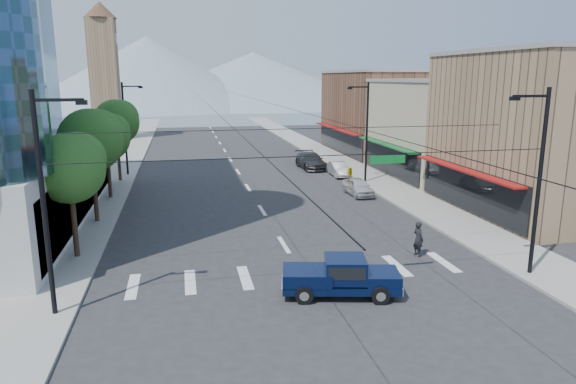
% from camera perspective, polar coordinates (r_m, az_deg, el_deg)
% --- Properties ---
extents(ground, '(160.00, 160.00, 0.00)m').
position_cam_1_polar(ground, '(24.19, 2.36, -10.30)').
color(ground, '#28282B').
rests_on(ground, ground).
extents(sidewalk_left, '(4.00, 120.00, 0.15)m').
position_cam_1_polar(sidewalk_left, '(62.64, -17.62, 3.44)').
color(sidewalk_left, gray).
rests_on(sidewalk_left, ground).
extents(sidewalk_right, '(4.00, 120.00, 0.15)m').
position_cam_1_polar(sidewalk_right, '(64.71, 4.06, 4.28)').
color(sidewalk_right, gray).
rests_on(sidewalk_right, ground).
extents(shop_near, '(12.00, 14.00, 11.00)m').
position_cam_1_polar(shop_near, '(40.79, 27.15, 5.72)').
color(shop_near, '#8C6B4C').
rests_on(shop_near, ground).
extents(shop_mid, '(12.00, 14.00, 9.00)m').
position_cam_1_polar(shop_mid, '(52.47, 17.49, 6.66)').
color(shop_mid, tan).
rests_on(shop_mid, ground).
extents(shop_far, '(12.00, 18.00, 10.00)m').
position_cam_1_polar(shop_far, '(66.81, 10.82, 8.60)').
color(shop_far, brown).
rests_on(shop_far, ground).
extents(clock_tower, '(4.80, 4.80, 20.40)m').
position_cam_1_polar(clock_tower, '(84.33, -19.76, 12.72)').
color(clock_tower, '#8C6B4C').
rests_on(clock_tower, ground).
extents(mountain_left, '(80.00, 80.00, 22.00)m').
position_cam_1_polar(mountain_left, '(171.87, -15.32, 12.70)').
color(mountain_left, gray).
rests_on(mountain_left, ground).
extents(mountain_right, '(90.00, 90.00, 18.00)m').
position_cam_1_polar(mountain_right, '(183.38, -3.86, 12.45)').
color(mountain_right, gray).
rests_on(mountain_right, ground).
extents(tree_near, '(3.65, 3.64, 6.71)m').
position_cam_1_polar(tree_near, '(28.59, -22.87, 2.72)').
color(tree_near, black).
rests_on(tree_near, ground).
extents(tree_midnear, '(4.09, 4.09, 7.52)m').
position_cam_1_polar(tree_midnear, '(35.35, -20.86, 5.58)').
color(tree_midnear, black).
rests_on(tree_midnear, ground).
extents(tree_midfar, '(3.65, 3.64, 6.71)m').
position_cam_1_polar(tree_midfar, '(42.30, -19.37, 5.90)').
color(tree_midfar, black).
rests_on(tree_midfar, ground).
extents(tree_far, '(4.09, 4.09, 7.52)m').
position_cam_1_polar(tree_far, '(49.16, -18.40, 7.51)').
color(tree_far, black).
rests_on(tree_far, ground).
extents(signal_rig, '(21.80, 0.20, 9.00)m').
position_cam_1_polar(signal_rig, '(21.90, 3.59, 0.01)').
color(signal_rig, black).
rests_on(signal_rig, ground).
extents(lamp_pole_nw, '(2.00, 0.25, 9.00)m').
position_cam_1_polar(lamp_pole_nw, '(52.05, -17.55, 7.10)').
color(lamp_pole_nw, black).
rests_on(lamp_pole_nw, ground).
extents(lamp_pole_ne, '(2.00, 0.25, 9.00)m').
position_cam_1_polar(lamp_pole_ne, '(46.71, 8.61, 6.97)').
color(lamp_pole_ne, black).
rests_on(lamp_pole_ne, ground).
extents(pickup_truck, '(5.45, 2.90, 1.75)m').
position_cam_1_polar(pickup_truck, '(22.88, 5.83, -9.26)').
color(pickup_truck, '#071133').
rests_on(pickup_truck, ground).
extents(pedestrian, '(0.61, 0.79, 1.91)m').
position_cam_1_polar(pedestrian, '(28.49, 14.28, -5.06)').
color(pedestrian, black).
rests_on(pedestrian, ground).
extents(parked_car_near, '(1.77, 4.15, 1.40)m').
position_cam_1_polar(parked_car_near, '(42.26, 7.81, 0.59)').
color(parked_car_near, silver).
rests_on(parked_car_near, ground).
extents(parked_car_mid, '(1.55, 4.15, 1.35)m').
position_cam_1_polar(parked_car_mid, '(50.32, 5.65, 2.55)').
color(parked_car_mid, silver).
rests_on(parked_car_mid, ground).
extents(parked_car_far, '(2.52, 5.80, 1.66)m').
position_cam_1_polar(parked_car_far, '(54.26, 2.55, 3.49)').
color(parked_car_far, '#2C2C2F').
rests_on(parked_car_far, ground).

